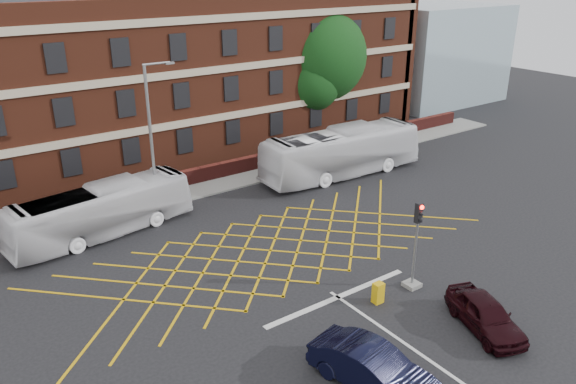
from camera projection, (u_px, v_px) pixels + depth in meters
ground at (293, 266)px, 28.14m from camera, size 120.00×120.00×0.00m
victorian_building at (122, 53)px, 41.83m from camera, size 51.00×12.17×20.40m
boundary_wall at (179, 180)px, 37.70m from camera, size 56.00×0.50×1.10m
far_pavement at (186, 191)px, 37.13m from camera, size 60.00×3.00×0.12m
glass_block at (433, 53)px, 60.35m from camera, size 14.00×10.00×10.00m
box_junction_hatching at (270, 250)px, 29.64m from camera, size 8.22×8.22×0.02m
stop_line at (338, 297)px, 25.50m from camera, size 8.00×0.30×0.02m
centre_line at (453, 377)px, 20.62m from camera, size 0.15×14.00×0.02m
bus_left at (101, 211)px, 30.83m from camera, size 10.57×3.82×2.88m
bus_right at (342, 152)px, 39.50m from camera, size 12.39×3.47×3.42m
car_navy at (373, 368)px, 19.88m from camera, size 2.75×5.06×1.58m
car_maroon at (485, 314)px, 23.06m from camera, size 2.98×4.47×1.41m
deciduous_tree at (318, 62)px, 47.94m from camera, size 8.22×8.15×10.82m
traffic_light_near at (415, 253)px, 25.69m from camera, size 0.70×0.70×4.27m
street_lamp at (155, 167)px, 32.57m from camera, size 2.25×1.00×9.04m
utility_cabinet at (378, 293)px, 24.96m from camera, size 0.46×0.37×0.98m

